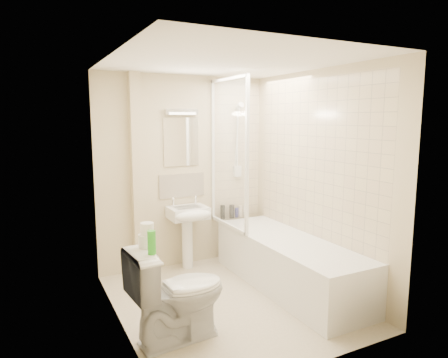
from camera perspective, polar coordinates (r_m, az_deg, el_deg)
name	(u,v)px	position (r m, az deg, el deg)	size (l,w,h in m)	color
floor	(229,301)	(4.31, 0.78, -17.02)	(2.50, 2.50, 0.00)	beige
wall_back	(184,172)	(5.07, -5.76, 1.02)	(2.20, 0.02, 2.40)	beige
wall_left	(117,196)	(3.58, -14.99, -2.41)	(0.02, 2.50, 2.40)	beige
wall_right	(317,179)	(4.56, 13.16, -0.03)	(0.02, 2.50, 2.40)	beige
ceiling	(230,62)	(3.93, 0.86, 16.42)	(2.20, 2.50, 0.02)	white
tile_back	(236,152)	(5.35, 1.77, 3.87)	(0.70, 0.01, 1.75)	beige
tile_right	(316,159)	(4.54, 12.96, 2.81)	(0.01, 2.10, 1.75)	beige
pipe_boxing	(137,176)	(4.83, -12.37, 0.48)	(0.12, 0.12, 2.40)	beige
splashback	(182,185)	(5.08, -6.03, -0.92)	(0.60, 0.01, 0.30)	beige
mirror	(181,142)	(5.02, -6.12, 5.28)	(0.46, 0.01, 0.60)	white
strip_light	(181,112)	(4.99, -6.09, 9.52)	(0.42, 0.07, 0.07)	silver
bathtub	(288,262)	(4.59, 9.16, -11.61)	(0.70, 2.10, 0.55)	white
shower_screen	(228,154)	(4.80, 0.62, 3.63)	(0.04, 0.92, 1.80)	white
shower_fixture	(238,143)	(5.31, 2.00, 5.13)	(0.10, 0.16, 0.99)	white
pedestal_sink	(189,220)	(4.95, -5.02, -5.86)	(0.47, 0.45, 0.90)	white
bottle_black_a	(223,212)	(5.30, -0.19, -4.75)	(0.06, 0.06, 0.19)	black
bottle_black_b	(232,211)	(5.36, 1.12, -4.65)	(0.07, 0.07, 0.18)	black
bottle_blue	(237,213)	(5.40, 1.82, -4.82)	(0.05, 0.05, 0.13)	navy
bottle_cream	(240,211)	(5.42, 2.36, -4.62)	(0.06, 0.06, 0.15)	beige
bottle_white_b	(245,210)	(5.46, 3.07, -4.50)	(0.05, 0.05, 0.16)	white
toilet	(178,293)	(3.51, -6.59, -15.84)	(0.85, 0.53, 0.83)	white
toilet_roll_lower	(146,241)	(3.32, -11.09, -8.68)	(0.12, 0.12, 0.11)	white
toilet_roll_upper	(147,229)	(3.29, -10.94, -6.98)	(0.11, 0.11, 0.10)	white
green_bottle	(152,242)	(3.14, -10.29, -8.91)	(0.06, 0.06, 0.19)	green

